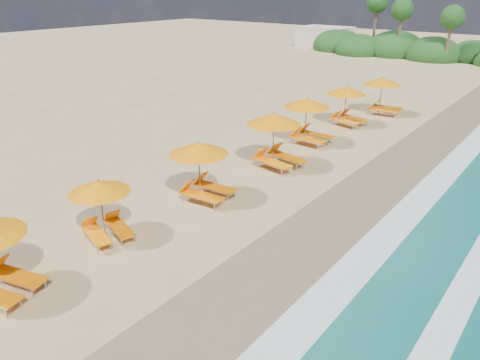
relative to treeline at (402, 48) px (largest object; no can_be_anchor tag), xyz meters
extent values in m
plane|color=tan|center=(9.94, -45.51, -1.00)|extent=(160.00, 160.00, 0.00)
cube|color=#887151|center=(13.94, -45.51, -0.99)|extent=(4.00, 160.00, 0.01)
cube|color=white|center=(15.44, -45.51, -0.97)|extent=(1.20, 160.00, 0.01)
cube|color=white|center=(18.44, -45.51, -0.97)|extent=(0.80, 160.00, 0.01)
cylinder|color=olive|center=(7.50, -50.21, 0.04)|extent=(0.05, 0.05, 2.07)
cone|color=orange|center=(7.50, -50.21, 0.90)|extent=(2.65, 2.65, 0.42)
sphere|color=olive|center=(7.50, -50.21, 1.13)|extent=(0.07, 0.07, 0.07)
cylinder|color=olive|center=(8.04, -45.80, 0.20)|extent=(0.06, 0.06, 2.39)
cone|color=orange|center=(8.04, -45.80, 1.19)|extent=(2.71, 2.71, 0.48)
sphere|color=olive|center=(8.04, -45.80, 1.46)|extent=(0.09, 0.09, 0.09)
cylinder|color=olive|center=(8.34, -40.84, 0.29)|extent=(0.06, 0.06, 2.58)
cone|color=orange|center=(8.34, -40.84, 1.36)|extent=(3.03, 3.03, 0.52)
sphere|color=olive|center=(8.34, -40.84, 1.65)|extent=(0.09, 0.09, 0.09)
cylinder|color=olive|center=(7.77, -36.77, 0.25)|extent=(0.06, 0.06, 2.49)
cone|color=orange|center=(7.77, -36.77, 1.28)|extent=(2.57, 2.57, 0.50)
sphere|color=olive|center=(7.77, -36.77, 1.56)|extent=(0.09, 0.09, 0.09)
cylinder|color=olive|center=(7.87, -32.05, 0.20)|extent=(0.06, 0.06, 2.39)
cone|color=orange|center=(7.87, -32.05, 1.19)|extent=(2.86, 2.86, 0.48)
sphere|color=olive|center=(7.87, -32.05, 1.46)|extent=(0.09, 0.09, 0.09)
cylinder|color=olive|center=(8.62, -28.14, 0.23)|extent=(0.06, 0.06, 2.46)
cone|color=orange|center=(8.62, -28.14, 1.26)|extent=(2.83, 2.83, 0.49)
sphere|color=olive|center=(8.62, -28.14, 1.53)|extent=(0.09, 0.09, 0.09)
ellipsoid|color=#163D14|center=(3.94, -0.51, -0.37)|extent=(6.40, 6.40, 4.16)
ellipsoid|color=#163D14|center=(-1.06, 0.49, -0.29)|extent=(7.20, 7.20, 4.68)
ellipsoid|color=#163D14|center=(-5.06, -1.51, -0.41)|extent=(6.00, 6.00, 3.90)
ellipsoid|color=#163D14|center=(7.94, 1.49, -0.45)|extent=(5.60, 5.60, 3.64)
ellipsoid|color=#163D14|center=(-9.06, 0.49, -0.35)|extent=(6.60, 6.60, 4.29)
cylinder|color=brown|center=(5.94, -2.51, 1.50)|extent=(0.36, 0.36, 5.00)
sphere|color=#163D14|center=(5.94, -2.51, 4.00)|extent=(2.60, 2.60, 2.60)
cylinder|color=brown|center=(-0.06, -1.51, 1.80)|extent=(0.36, 0.36, 5.60)
sphere|color=#163D14|center=(-0.06, -1.51, 4.60)|extent=(2.60, 2.60, 2.60)
cylinder|color=brown|center=(-4.06, 0.49, 2.10)|extent=(0.36, 0.36, 6.20)
sphere|color=#163D14|center=(-4.06, 0.49, 5.20)|extent=(2.60, 2.60, 2.60)
cube|color=beige|center=(-12.06, 2.49, 0.40)|extent=(7.00, 5.00, 2.80)
camera|label=1|loc=(19.95, -58.32, 7.21)|focal=33.88mm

